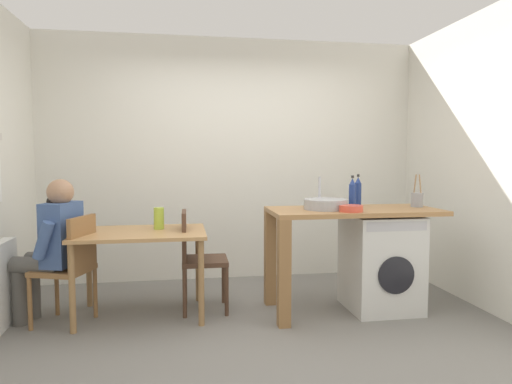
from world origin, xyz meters
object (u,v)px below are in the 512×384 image
Objects in this scene: chair_opposite at (196,255)px; seated_person at (52,243)px; vase at (159,218)px; bottle_tall_green at (352,193)px; dining_table at (141,242)px; mixing_bowl at (351,208)px; washing_machine at (381,262)px; utensil_crock at (417,199)px; chair_person_seat at (71,264)px; bottle_squat_brown at (358,192)px.

chair_opposite is 1.20m from seated_person.
vase is at bearing -97.38° from chair_opposite.
seated_person is 2.60m from bottle_tall_green.
dining_table is 3.75× the size of bottle_tall_green.
chair_opposite is 0.47m from vase.
bottle_tall_green reaches higher than mixing_bowl.
utensil_crock is (0.37, 0.05, 0.56)m from washing_machine.
seated_person is 4.01× the size of utensil_crock.
washing_machine is at bearing -72.32° from chair_person_seat.
bottle_squat_brown reaches higher than bottle_tall_green.
mixing_bowl is at bearing -78.20° from seated_person.
seated_person is 2.72m from bottle_squat_brown.
utensil_crock is (2.49, -0.12, 0.35)m from dining_table.
chair_opposite is 4.50× the size of mixing_bowl.
mixing_bowl is (-0.24, -0.44, -0.10)m from bottle_squat_brown.
mixing_bowl reaches higher than chair_opposite.
seated_person is 6.00× the size of mixing_bowl.
seated_person is (-1.18, -0.12, 0.16)m from chair_opposite.
utensil_crock is (0.74, 0.25, 0.04)m from mixing_bowl.
dining_table is 0.58m from chair_person_seat.
chair_opposite is (0.48, 0.05, -0.14)m from dining_table.
chair_opposite reaches higher than washing_machine.
washing_machine is at bearing -4.70° from dining_table.
mixing_bowl is at bearing -11.97° from dining_table.
mixing_bowl is (1.75, -0.37, 0.31)m from dining_table.
chair_opposite is at bearing -61.53° from chair_person_seat.
washing_machine is 0.67m from utensil_crock.
utensil_crock is at bearing -71.21° from chair_person_seat.
bottle_tall_green is (1.39, -0.16, 0.54)m from chair_opposite.
chair_person_seat is at bearing -90.00° from seated_person.
dining_table is 0.26m from vase.
bottle_tall_green is 0.99× the size of bottle_squat_brown.
seated_person is at bearing 173.04° from mixing_bowl.
bottle_squat_brown is (1.52, 0.01, 0.55)m from chair_opposite.
chair_person_seat is at bearing -179.57° from bottle_tall_green.
bottle_tall_green is at bearing -70.81° from chair_person_seat.
washing_machine is 2.93× the size of bottle_tall_green.
bottle_squat_brown is at bearing -1.13° from vase.
seated_person is 6.24× the size of vase.
chair_person_seat is at bearing -175.78° from bottle_squat_brown.
seated_person is at bearing -168.57° from vase.
mixing_bowl is at bearing -77.39° from chair_person_seat.
chair_person_seat is 3.00× the size of utensil_crock.
vase is at bearing -59.82° from seated_person.
bottle_tall_green is 0.21m from bottle_squat_brown.
washing_machine is (2.82, -0.10, -0.24)m from seated_person.
chair_opposite is 4.68× the size of vase.
mixing_bowl is at bearing -113.20° from bottle_tall_green.
vase reaches higher than dining_table.
bottle_tall_green reaches higher than dining_table.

